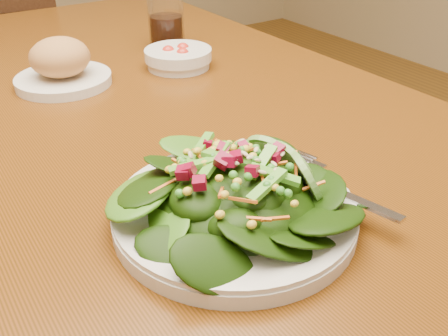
% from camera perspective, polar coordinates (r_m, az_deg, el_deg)
% --- Properties ---
extents(dining_table, '(0.90, 1.40, 0.75)m').
position_cam_1_polar(dining_table, '(0.89, -11.58, 1.48)').
color(dining_table, '#65300E').
rests_on(dining_table, ground_plane).
extents(salad_plate, '(0.27, 0.26, 0.08)m').
position_cam_1_polar(salad_plate, '(0.53, 2.04, -3.23)').
color(salad_plate, silver).
rests_on(salad_plate, dining_table).
extents(bread_plate, '(0.17, 0.17, 0.08)m').
position_cam_1_polar(bread_plate, '(0.93, -18.10, 11.03)').
color(bread_plate, silver).
rests_on(bread_plate, dining_table).
extents(tomato_bowl, '(0.13, 0.13, 0.04)m').
position_cam_1_polar(tomato_bowl, '(0.98, -5.25, 12.46)').
color(tomato_bowl, silver).
rests_on(tomato_bowl, dining_table).
extents(drinking_glass, '(0.08, 0.08, 0.13)m').
position_cam_1_polar(drinking_glass, '(1.09, -6.64, 16.42)').
color(drinking_glass, silver).
rests_on(drinking_glass, dining_table).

